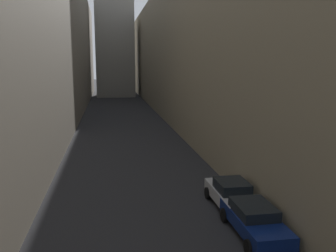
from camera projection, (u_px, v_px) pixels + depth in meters
ground_plane at (124, 125)px, 44.58m from camera, size 264.00×264.00×0.00m
building_block_left at (19, 40)px, 42.83m from camera, size 13.12×108.00×20.44m
building_block_right at (215, 51)px, 46.91m from camera, size 13.19×108.00×18.21m
parked_car_right_third at (254, 219)px, 15.82m from camera, size 1.94×4.54×1.39m
parked_car_right_far at (231, 194)px, 18.74m from camera, size 1.89×4.38×1.51m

